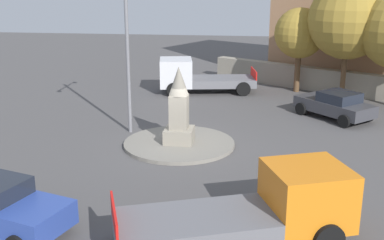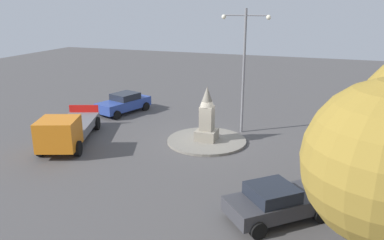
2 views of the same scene
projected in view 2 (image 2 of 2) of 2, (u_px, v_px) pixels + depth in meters
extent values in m
plane|color=#4F4C4C|center=(207.00, 142.00, 22.59)|extent=(80.00, 80.00, 0.00)
cylinder|color=gray|center=(207.00, 141.00, 22.57)|extent=(4.70, 4.70, 0.15)
cube|color=gray|center=(207.00, 135.00, 22.46)|extent=(1.20, 1.20, 0.60)
cube|color=gray|center=(207.00, 118.00, 22.15)|extent=(0.75, 0.75, 1.44)
cone|color=gray|center=(207.00, 96.00, 21.77)|extent=(0.82, 0.82, 1.19)
cylinder|color=slate|center=(244.00, 73.00, 23.23)|extent=(0.16, 0.16, 7.64)
cylinder|color=slate|center=(235.00, 15.00, 22.43)|extent=(1.33, 0.08, 0.08)
cylinder|color=slate|center=(257.00, 15.00, 22.00)|extent=(1.33, 0.08, 0.08)
sphere|color=#F2EACC|center=(224.00, 17.00, 22.68)|extent=(0.28, 0.28, 0.28)
sphere|color=#F2EACC|center=(269.00, 17.00, 21.82)|extent=(0.28, 0.28, 0.28)
cube|color=#2D479E|center=(124.00, 104.00, 28.39)|extent=(2.89, 4.53, 0.69)
cube|color=#1E232D|center=(125.00, 96.00, 28.37)|extent=(2.03, 2.19, 0.47)
cylinder|color=black|center=(117.00, 115.00, 26.88)|extent=(0.40, 0.68, 0.64)
cylinder|color=black|center=(101.00, 111.00, 27.86)|extent=(0.40, 0.68, 0.64)
cylinder|color=black|center=(146.00, 106.00, 29.12)|extent=(0.40, 0.68, 0.64)
cylinder|color=black|center=(130.00, 103.00, 30.10)|extent=(0.40, 0.68, 0.64)
cube|color=#38383D|center=(277.00, 204.00, 14.41)|extent=(4.08, 3.92, 0.59)
cube|color=#1E232D|center=(272.00, 192.00, 14.15)|extent=(2.31, 2.31, 0.49)
cylinder|color=black|center=(292.00, 194.00, 15.77)|extent=(0.62, 0.59, 0.64)
cylinder|color=black|center=(321.00, 215.00, 14.21)|extent=(0.62, 0.59, 0.64)
cylinder|color=black|center=(234.00, 207.00, 14.78)|extent=(0.62, 0.59, 0.64)
cylinder|color=black|center=(258.00, 231.00, 13.22)|extent=(0.62, 0.59, 0.64)
cylinder|color=black|center=(361.00, 143.00, 21.21)|extent=(0.42, 0.88, 0.84)
cylinder|color=black|center=(384.00, 175.00, 17.29)|extent=(0.42, 0.88, 0.84)
cube|color=orange|center=(59.00, 134.00, 20.33)|extent=(2.61, 2.64, 1.59)
cube|color=slate|center=(76.00, 125.00, 23.46)|extent=(3.33, 4.60, 0.51)
cube|color=red|center=(84.00, 109.00, 25.27)|extent=(1.83, 0.73, 0.50)
cylinder|color=black|center=(78.00, 148.00, 20.42)|extent=(0.55, 0.88, 0.84)
cylinder|color=black|center=(40.00, 149.00, 20.40)|extent=(0.55, 0.88, 0.84)
cylinder|color=black|center=(97.00, 123.00, 24.70)|extent=(0.55, 0.88, 0.84)
cylinder|color=black|center=(66.00, 123.00, 24.68)|extent=(0.55, 0.88, 0.84)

